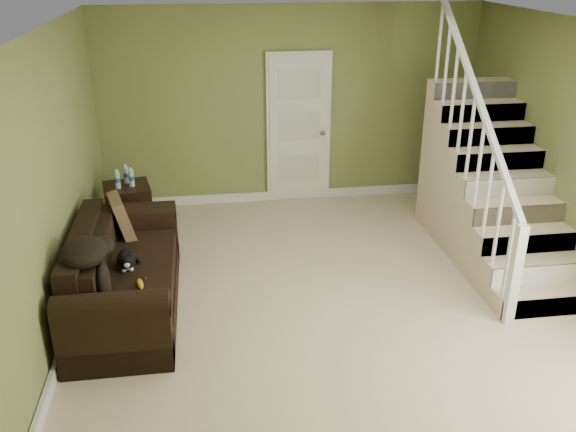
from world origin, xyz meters
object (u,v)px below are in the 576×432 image
object	(u,v)px
sofa	(122,280)
banana	(140,284)
side_table	(129,209)
cat	(126,259)

from	to	relation	value
sofa	banana	world-z (taller)	sofa
side_table	banana	world-z (taller)	side_table
sofa	cat	distance (m)	0.23
sofa	cat	size ratio (longest dim) A/B	4.55
cat	banana	bearing A→B (deg)	-75.30
banana	cat	bearing A→B (deg)	100.15
side_table	banana	bearing A→B (deg)	-81.70
sofa	side_table	size ratio (longest dim) A/B	2.47
cat	side_table	bearing A→B (deg)	88.30
sofa	side_table	distance (m)	1.74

